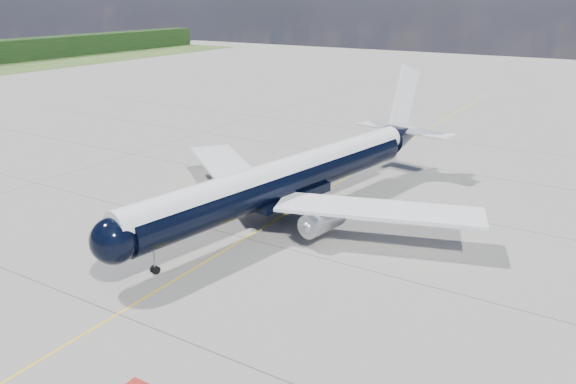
% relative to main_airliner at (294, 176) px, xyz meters
% --- Properties ---
extents(ground, '(320.00, 320.00, 0.00)m').
position_rel_main_airliner_xyz_m(ground, '(-0.86, 12.94, -4.07)').
color(ground, gray).
rests_on(ground, ground).
extents(taxiway_centerline, '(0.16, 160.00, 0.01)m').
position_rel_main_airliner_xyz_m(taxiway_centerline, '(-0.86, 7.94, -4.07)').
color(taxiway_centerline, yellow).
rests_on(taxiway_centerline, ground).
extents(main_airliner, '(36.77, 45.23, 13.13)m').
position_rel_main_airliner_xyz_m(main_airliner, '(0.00, 0.00, 0.00)').
color(main_airliner, black).
rests_on(main_airliner, ground).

